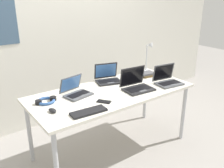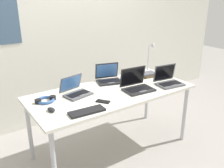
# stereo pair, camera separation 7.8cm
# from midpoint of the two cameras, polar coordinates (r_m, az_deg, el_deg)

# --- Properties ---
(ground_plane) EXTENTS (12.00, 12.00, 0.00)m
(ground_plane) POSITION_cam_midpoint_polar(r_m,az_deg,el_deg) (3.06, -0.75, -14.52)
(ground_plane) COLOR gray
(wall_back) EXTENTS (6.00, 0.13, 2.60)m
(wall_back) POSITION_cam_midpoint_polar(r_m,az_deg,el_deg) (3.49, -11.70, 12.61)
(wall_back) COLOR silver
(wall_back) RESTS_ON ground_plane
(desk) EXTENTS (1.80, 0.80, 0.74)m
(desk) POSITION_cam_midpoint_polar(r_m,az_deg,el_deg) (2.73, -0.82, -2.69)
(desk) COLOR silver
(desk) RESTS_ON ground_plane
(desk_lamp) EXTENTS (0.12, 0.18, 0.40)m
(desk_lamp) POSITION_cam_midpoint_polar(r_m,az_deg,el_deg) (3.33, 7.68, 6.11)
(desk_lamp) COLOR silver
(desk_lamp) RESTS_ON desk
(laptop_front_right) EXTENTS (0.31, 0.29, 0.20)m
(laptop_front_right) POSITION_cam_midpoint_polar(r_m,az_deg,el_deg) (2.61, -9.13, -1.70)
(laptop_front_right) COLOR #515459
(laptop_front_right) RESTS_ON desk
(laptop_mid_desk) EXTENTS (0.34, 0.30, 0.21)m
(laptop_mid_desk) POSITION_cam_midpoint_polar(r_m,az_deg,el_deg) (2.96, -1.68, 1.34)
(laptop_mid_desk) COLOR #232326
(laptop_mid_desk) RESTS_ON desk
(laptop_near_mouse) EXTENTS (0.34, 0.28, 0.24)m
(laptop_near_mouse) POSITION_cam_midpoint_polar(r_m,az_deg,el_deg) (2.74, 4.88, -0.29)
(laptop_near_mouse) COLOR #232326
(laptop_near_mouse) RESTS_ON desk
(laptop_center) EXTENTS (0.32, 0.27, 0.22)m
(laptop_center) POSITION_cam_midpoint_polar(r_m,az_deg,el_deg) (2.96, 11.88, 0.90)
(laptop_center) COLOR #515459
(laptop_center) RESTS_ON desk
(external_keyboard) EXTENTS (0.34, 0.14, 0.02)m
(external_keyboard) POSITION_cam_midpoint_polar(r_m,az_deg,el_deg) (2.24, -6.38, -6.36)
(external_keyboard) COLOR black
(external_keyboard) RESTS_ON desk
(computer_mouse) EXTENTS (0.07, 0.10, 0.03)m
(computer_mouse) POSITION_cam_midpoint_polar(r_m,az_deg,el_deg) (2.31, -14.47, -5.91)
(computer_mouse) COLOR black
(computer_mouse) RESTS_ON desk
(cell_phone) EXTENTS (0.13, 0.15, 0.01)m
(cell_phone) POSITION_cam_midpoint_polar(r_m,az_deg,el_deg) (2.44, -2.78, -4.06)
(cell_phone) COLOR black
(cell_phone) RESTS_ON desk
(headphones) EXTENTS (0.21, 0.18, 0.04)m
(headphones) POSITION_cam_midpoint_polar(r_m,az_deg,el_deg) (2.52, -15.80, -3.74)
(headphones) COLOR #335999
(headphones) RESTS_ON desk
(book_stack) EXTENTS (0.21, 0.15, 0.05)m
(book_stack) POSITION_cam_midpoint_polar(r_m,az_deg,el_deg) (3.18, 7.33, 2.24)
(book_stack) COLOR brown
(book_stack) RESTS_ON desk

